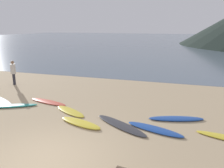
{
  "coord_description": "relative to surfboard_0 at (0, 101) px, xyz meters",
  "views": [
    {
      "loc": [
        3.6,
        -4.9,
        3.72
      ],
      "look_at": [
        -0.16,
        6.81,
        0.6
      ],
      "focal_mm": 37.03,
      "sensor_mm": 36.0,
      "label": 1
    }
  ],
  "objects": [
    {
      "name": "surfboard_4",
      "position": [
        5.06,
        -1.27,
        0.0
      ],
      "size": [
        2.01,
        1.12,
        0.1
      ],
      "primitive_type": "ellipsoid",
      "rotation": [
        0.0,
        0.0,
        -0.31
      ],
      "color": "yellow",
      "rests_on": "ground"
    },
    {
      "name": "person_1",
      "position": [
        -1.69,
        3.06,
        0.87
      ],
      "size": [
        0.31,
        0.31,
        1.56
      ],
      "rotation": [
        0.0,
        0.0,
        5.49
      ],
      "color": "#2D2D38",
      "rests_on": "ground"
    },
    {
      "name": "surfboard_5",
      "position": [
        6.6,
        -0.96,
        -0.01
      ],
      "size": [
        2.51,
        1.84,
        0.07
      ],
      "primitive_type": "ellipsoid",
      "rotation": [
        0.0,
        0.0,
        -0.55
      ],
      "color": "#333338",
      "rests_on": "ground"
    },
    {
      "name": "ground_plane",
      "position": [
        5.17,
        6.08,
        -0.15
      ],
      "size": [
        120.0,
        120.0,
        0.2
      ],
      "primitive_type": "cube",
      "color": "tan",
      "rests_on": "ground"
    },
    {
      "name": "surfboard_3",
      "position": [
        4.07,
        -0.23,
        -0.01
      ],
      "size": [
        1.93,
        1.39,
        0.07
      ],
      "primitive_type": "ellipsoid",
      "rotation": [
        0.0,
        0.0,
        -0.51
      ],
      "color": "yellow",
      "rests_on": "ground"
    },
    {
      "name": "surfboard_7",
      "position": [
        8.58,
        0.32,
        -0.01
      ],
      "size": [
        2.29,
        1.14,
        0.08
      ],
      "primitive_type": "ellipsoid",
      "rotation": [
        0.0,
        0.0,
        0.28
      ],
      "color": "#1E479E",
      "rests_on": "ground"
    },
    {
      "name": "surfboard_1",
      "position": [
        1.12,
        -0.47,
        -0.0
      ],
      "size": [
        2.28,
        1.49,
        0.09
      ],
      "primitive_type": "ellipsoid",
      "rotation": [
        0.0,
        0.0,
        0.48
      ],
      "color": "teal",
      "rests_on": "ground"
    },
    {
      "name": "ocean_water",
      "position": [
        5.17,
        56.53,
        -0.05
      ],
      "size": [
        140.0,
        100.0,
        0.01
      ],
      "primitive_type": "cube",
      "color": "slate",
      "rests_on": "ground"
    },
    {
      "name": "surfboard_6",
      "position": [
        7.88,
        -0.94,
        -0.01
      ],
      "size": [
        2.26,
        1.17,
        0.08
      ],
      "primitive_type": "ellipsoid",
      "rotation": [
        0.0,
        0.0,
        -0.31
      ],
      "color": "#1E479E",
      "rests_on": "ground"
    },
    {
      "name": "surfboard_2",
      "position": [
        2.4,
        0.6,
        -0.01
      ],
      "size": [
        2.3,
        0.97,
        0.07
      ],
      "primitive_type": "ellipsoid",
      "rotation": [
        0.0,
        0.0,
        -0.22
      ],
      "color": "#D84C38",
      "rests_on": "ground"
    },
    {
      "name": "surfboard_0",
      "position": [
        0.0,
        0.0,
        0.0
      ],
      "size": [
        2.53,
        1.62,
        0.1
      ],
      "primitive_type": "ellipsoid",
      "rotation": [
        0.0,
        0.0,
        -0.46
      ],
      "color": "white",
      "rests_on": "ground"
    }
  ]
}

